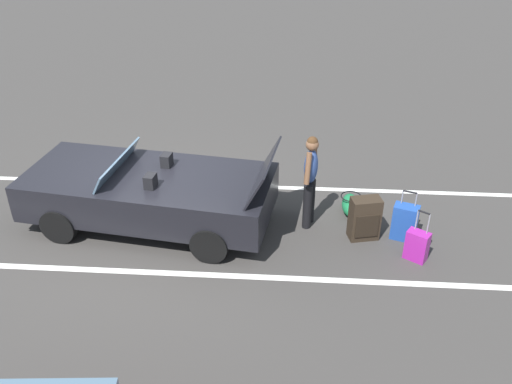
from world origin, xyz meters
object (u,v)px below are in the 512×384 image
(suitcase_large_black, at_px, (365,219))
(traveler_person, at_px, (310,177))
(duffel_bag, at_px, (350,205))
(convertible_car, at_px, (139,192))
(suitcase_small_carryon, at_px, (417,246))
(suitcase_medium_bright, at_px, (405,222))

(suitcase_large_black, bearing_deg, traveler_person, -123.30)
(suitcase_large_black, bearing_deg, duffel_bag, 178.47)
(convertible_car, xyz_separation_m, suitcase_small_carryon, (-4.55, 0.77, -0.34))
(suitcase_medium_bright, bearing_deg, suitcase_large_black, -68.84)
(suitcase_small_carryon, xyz_separation_m, traveler_person, (1.67, -0.87, 0.68))
(convertible_car, bearing_deg, suitcase_medium_bright, -174.67)
(suitcase_medium_bright, relative_size, suitcase_small_carryon, 1.01)
(suitcase_small_carryon, distance_m, traveler_person, 2.00)
(suitcase_large_black, xyz_separation_m, traveler_person, (0.91, -0.34, 0.56))
(suitcase_large_black, xyz_separation_m, suitcase_small_carryon, (-0.76, 0.53, -0.11))
(suitcase_large_black, relative_size, traveler_person, 0.45)
(traveler_person, bearing_deg, convertible_car, 18.10)
(convertible_car, bearing_deg, traveler_person, -169.80)
(suitcase_large_black, distance_m, traveler_person, 1.12)
(suitcase_small_carryon, relative_size, traveler_person, 0.52)
(suitcase_medium_bright, distance_m, suitcase_small_carryon, 0.57)
(suitcase_medium_bright, bearing_deg, duffel_bag, -113.13)
(convertible_car, xyz_separation_m, duffel_bag, (-3.64, -0.53, -0.43))
(suitcase_small_carryon, xyz_separation_m, duffel_bag, (0.91, -1.29, -0.10))
(convertible_car, height_order, traveler_person, traveler_person)
(convertible_car, xyz_separation_m, suitcase_medium_bright, (-4.44, 0.21, -0.28))
(suitcase_medium_bright, xyz_separation_m, traveler_person, (1.56, -0.32, 0.62))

